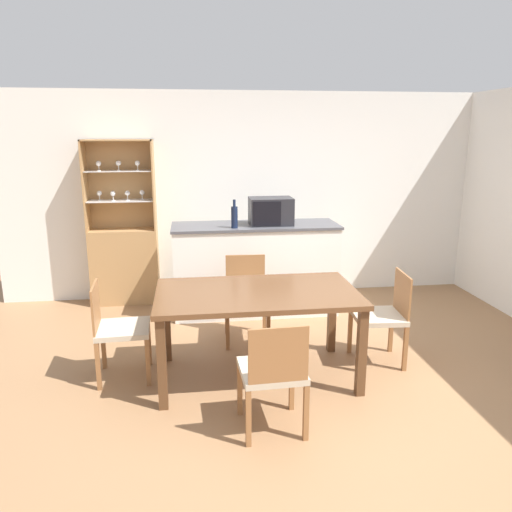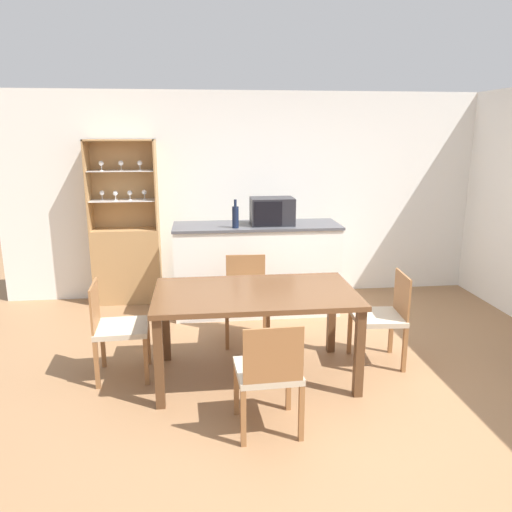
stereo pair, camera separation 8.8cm
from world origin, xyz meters
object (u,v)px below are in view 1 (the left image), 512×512
dining_table (257,301)px  dining_chair_side_right_far (383,316)px  dining_chair_head_near (273,372)px  display_cabinet (125,255)px  dining_chair_side_left_far (118,329)px  microwave (271,211)px  wine_bottle (234,217)px  dining_chair_head_far (246,297)px

dining_table → dining_chair_side_right_far: (1.17, 0.14, -0.24)m
dining_chair_side_right_far → dining_chair_head_near: (-1.17, -0.95, 0.00)m
display_cabinet → dining_chair_side_left_far: size_ratio=2.34×
display_cabinet → microwave: size_ratio=4.11×
display_cabinet → wine_bottle: 1.59m
dining_chair_side_left_far → dining_chair_head_near: 1.51m
display_cabinet → dining_table: size_ratio=1.18×
dining_chair_side_right_far → dining_chair_head_far: (-1.17, 0.67, 0.00)m
dining_table → dining_chair_side_left_far: 1.20m
dining_table → dining_chair_head_near: dining_chair_head_near is taller
dining_chair_head_near → dining_table: bearing=87.6°
dining_table → wine_bottle: 1.50m
dining_chair_side_right_far → dining_chair_head_far: same height
dining_chair_head_near → microwave: 2.53m
display_cabinet → dining_chair_side_right_far: (2.52, -2.01, -0.16)m
dining_chair_head_far → wine_bottle: 0.95m
display_cabinet → wine_bottle: size_ratio=6.35×
microwave → wine_bottle: (-0.43, -0.15, -0.03)m
display_cabinet → dining_chair_head_far: 1.91m
dining_chair_head_far → display_cabinet: bearing=-41.9°
dining_chair_side_right_far → dining_table: bearing=101.3°
wine_bottle → dining_chair_side_right_far: bearing=-46.2°
dining_table → dining_chair_side_right_far: 1.20m
dining_chair_side_right_far → dining_chair_head_near: bearing=133.7°
dining_table → dining_chair_head_far: (0.00, 0.81, -0.24)m
display_cabinet → dining_chair_side_right_far: size_ratio=2.34×
display_cabinet → dining_chair_side_right_far: display_cabinet is taller
dining_chair_side_left_far → microwave: bearing=130.0°
dining_chair_side_left_far → dining_chair_side_right_far: same height
dining_chair_side_right_far → wine_bottle: 1.92m
display_cabinet → microwave: (1.72, -0.58, 0.59)m
dining_table → wine_bottle: (-0.06, 1.42, 0.48)m
display_cabinet → dining_chair_head_far: bearing=-44.8°
dining_chair_head_far → dining_table: bearing=92.8°
dining_chair_side_left_far → microwave: (1.54, 1.44, 0.75)m
dining_chair_side_right_far → wine_bottle: size_ratio=2.71×
display_cabinet → dining_table: display_cabinet is taller
display_cabinet → dining_chair_side_right_far: 3.23m
dining_chair_side_right_far → dining_chair_head_far: size_ratio=1.00×
display_cabinet → dining_chair_head_far: size_ratio=2.34×
wine_bottle → microwave: bearing=20.0°
dining_chair_head_near → microwave: microwave is taller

